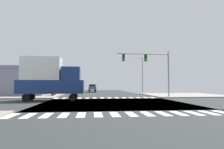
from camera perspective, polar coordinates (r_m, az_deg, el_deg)
The scene contains 11 objects.
ground at distance 19.19m, azimuth 0.48°, elevation -8.42°, with size 90.00×90.00×0.05m.
sidewalk_corner_ne at distance 34.53m, azimuth 20.17°, elevation -5.68°, with size 12.00×12.00×0.14m.
sidewalk_corner_nw at distance 32.88m, azimuth -25.35°, elevation -5.71°, with size 12.00×12.00×0.14m.
crosswalk_near at distance 11.97m, azimuth 3.25°, elevation -11.55°, with size 13.50×2.00×0.01m.
crosswalk_far at distance 26.42m, azimuth -1.84°, elevation -6.88°, with size 13.50×2.00×0.01m.
traffic_signal_mast at distance 27.93m, azimuth 10.72°, elevation 3.36°, with size 7.49×0.55×6.54m.
street_lamp at distance 40.94m, azimuth 8.57°, elevation 0.77°, with size 1.78×0.32×7.38m.
bank_building at distance 37.14m, azimuth -29.38°, elevation -1.76°, with size 16.51×8.66×4.68m.
sedan_nearside_1 at distance 46.69m, azimuth -5.78°, elevation -3.82°, with size 1.80×4.30×1.88m.
sedan_queued_3 at distance 57.86m, azimuth -5.81°, elevation -3.67°, with size 1.80×4.30×1.88m.
box_truck_leading_1 at distance 23.00m, azimuth -17.85°, elevation -0.92°, with size 7.20×2.40×4.85m.
Camera 1 is at (-2.13, -18.99, 1.78)m, focal length 31.11 mm.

